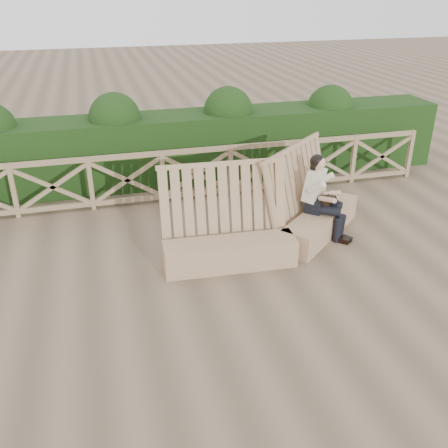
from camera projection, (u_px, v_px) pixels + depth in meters
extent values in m
plane|color=brown|center=(247.00, 287.00, 7.53)|extent=(60.00, 60.00, 0.00)
cube|color=#916D53|center=(230.00, 253.00, 7.99)|extent=(2.14, 0.61, 0.45)
cube|color=#916D53|center=(226.00, 214.00, 7.97)|extent=(2.14, 0.56, 1.57)
cube|color=#916D53|center=(320.00, 223.00, 8.97)|extent=(1.93, 1.76, 0.45)
cube|color=#916D53|center=(308.00, 190.00, 8.85)|extent=(1.89, 1.72, 1.57)
cube|color=black|center=(315.00, 205.00, 8.86)|extent=(0.47, 0.48, 0.24)
cube|color=beige|center=(314.00, 185.00, 8.72)|extent=(0.52, 0.53, 0.57)
sphere|color=tan|center=(319.00, 163.00, 8.51)|extent=(0.32, 0.32, 0.23)
sphere|color=black|center=(317.00, 161.00, 8.52)|extent=(0.35, 0.35, 0.25)
cylinder|color=black|center=(326.00, 210.00, 8.70)|extent=(0.48, 0.46, 0.16)
cylinder|color=black|center=(328.00, 202.00, 8.81)|extent=(0.48, 0.46, 0.18)
cylinder|color=black|center=(337.00, 230.00, 8.73)|extent=(0.18, 0.18, 0.45)
cylinder|color=black|center=(341.00, 227.00, 8.83)|extent=(0.18, 0.18, 0.45)
cube|color=black|center=(342.00, 241.00, 8.77)|extent=(0.26, 0.25, 0.09)
cube|color=black|center=(345.00, 238.00, 8.85)|extent=(0.26, 0.25, 0.09)
cube|color=black|center=(327.00, 201.00, 8.75)|extent=(0.30, 0.31, 0.18)
cube|color=black|center=(337.00, 200.00, 8.63)|extent=(0.12, 0.12, 0.13)
cube|color=#836C4C|center=(196.00, 150.00, 10.10)|extent=(10.10, 0.07, 0.10)
cube|color=#836C4C|center=(197.00, 193.00, 10.51)|extent=(10.10, 0.07, 0.10)
cube|color=black|center=(185.00, 147.00, 11.27)|extent=(12.00, 1.20, 1.50)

